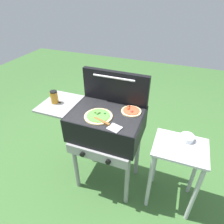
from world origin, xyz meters
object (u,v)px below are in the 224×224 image
at_px(grill, 105,126).
at_px(topping_bowl_near, 187,138).
at_px(sauce_jar, 54,97).
at_px(pizza_veggie, 98,116).
at_px(pizza_pepperoni, 131,111).
at_px(spatula, 107,124).
at_px(prep_table, 176,163).

bearing_deg(grill, topping_bowl_near, 8.68).
bearing_deg(sauce_jar, pizza_veggie, -8.17).
relative_size(pizza_pepperoni, spatula, 0.66).
xyz_separation_m(grill, prep_table, (0.67, 0.00, -0.24)).
relative_size(pizza_veggie, sauce_jar, 1.98).
height_order(sauce_jar, topping_bowl_near, sauce_jar).
bearing_deg(pizza_pepperoni, prep_table, -11.12).
height_order(grill, spatula, spatula).
xyz_separation_m(spatula, topping_bowl_near, (0.63, 0.26, -0.16)).
bearing_deg(sauce_jar, spatula, -13.96).
relative_size(prep_table, topping_bowl_near, 6.02).
height_order(pizza_pepperoni, sauce_jar, sauce_jar).
bearing_deg(sauce_jar, pizza_pepperoni, 8.29).
height_order(spatula, prep_table, spatula).
relative_size(grill, spatula, 3.61).
distance_m(sauce_jar, spatula, 0.61).
height_order(pizza_veggie, pizza_pepperoni, pizza_pepperoni).
bearing_deg(pizza_veggie, topping_bowl_near, 14.10).
relative_size(spatula, topping_bowl_near, 2.22).
height_order(grill, topping_bowl_near, grill).
height_order(pizza_veggie, sauce_jar, sauce_jar).
height_order(sauce_jar, spatula, sauce_jar).
height_order(pizza_veggie, spatula, pizza_veggie).
bearing_deg(spatula, sauce_jar, 166.04).
relative_size(sauce_jar, spatula, 0.46).
distance_m(pizza_veggie, prep_table, 0.81).
height_order(pizza_pepperoni, prep_table, pizza_pepperoni).
relative_size(pizza_veggie, pizza_pepperoni, 1.36).
distance_m(pizza_veggie, pizza_pepperoni, 0.29).
bearing_deg(prep_table, sauce_jar, -179.37).
bearing_deg(prep_table, grill, -179.63).
relative_size(pizza_pepperoni, sauce_jar, 1.45).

